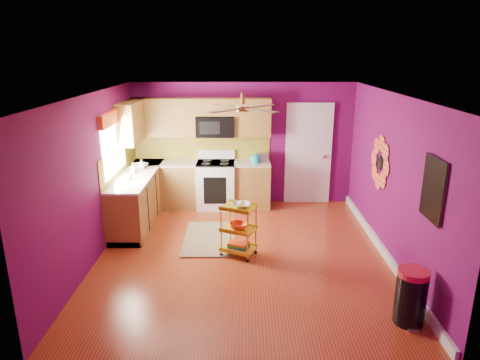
{
  "coord_description": "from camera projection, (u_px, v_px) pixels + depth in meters",
  "views": [
    {
      "loc": [
        0.01,
        -6.15,
        3.1
      ],
      "look_at": [
        -0.04,
        0.4,
        1.11
      ],
      "focal_mm": 32.0,
      "sensor_mm": 36.0,
      "label": 1
    }
  ],
  "objects": [
    {
      "name": "counter_cup",
      "position": [
        129.0,
        177.0,
        7.43
      ],
      "size": [
        0.13,
        0.13,
        0.1
      ],
      "primitive_type": "imported",
      "color": "white",
      "rests_on": "lower_cabinets"
    },
    {
      "name": "counter_dish",
      "position": [
        141.0,
        166.0,
        8.2
      ],
      "size": [
        0.29,
        0.29,
        0.07
      ],
      "primitive_type": "imported",
      "color": "white",
      "rests_on": "lower_cabinets"
    },
    {
      "name": "right_wall_art",
      "position": [
        401.0,
        173.0,
        6.02
      ],
      "size": [
        0.04,
        2.74,
        1.04
      ],
      "color": "black",
      "rests_on": "ground"
    },
    {
      "name": "upper_cabinetry",
      "position": [
        180.0,
        120.0,
        8.35
      ],
      "size": [
        2.8,
        2.3,
        1.26
      ],
      "color": "brown",
      "rests_on": "ground"
    },
    {
      "name": "shag_rug",
      "position": [
        210.0,
        238.0,
        7.33
      ],
      "size": [
        0.89,
        1.43,
        0.02
      ],
      "primitive_type": "cube",
      "rotation": [
        0.0,
        0.0,
        0.02
      ],
      "color": "#301F10",
      "rests_on": "ground"
    },
    {
      "name": "teal_kettle",
      "position": [
        256.0,
        159.0,
        8.52
      ],
      "size": [
        0.18,
        0.18,
        0.21
      ],
      "color": "teal",
      "rests_on": "lower_cabinets"
    },
    {
      "name": "toaster",
      "position": [
        263.0,
        157.0,
        8.68
      ],
      "size": [
        0.22,
        0.15,
        0.18
      ],
      "primitive_type": "cube",
      "color": "beige",
      "rests_on": "lower_cabinets"
    },
    {
      "name": "lower_cabinets",
      "position": [
        175.0,
        192.0,
        8.4
      ],
      "size": [
        2.81,
        2.31,
        0.94
      ],
      "color": "brown",
      "rests_on": "ground"
    },
    {
      "name": "trash_can",
      "position": [
        411.0,
        297.0,
        4.99
      ],
      "size": [
        0.38,
        0.4,
        0.68
      ],
      "color": "black",
      "rests_on": "ground"
    },
    {
      "name": "ground",
      "position": [
        243.0,
        254.0,
        6.78
      ],
      "size": [
        5.0,
        5.0,
        0.0
      ],
      "primitive_type": "plane",
      "color": "maroon",
      "rests_on": "ground"
    },
    {
      "name": "room_envelope",
      "position": [
        245.0,
        154.0,
        6.31
      ],
      "size": [
        4.54,
        5.04,
        2.52
      ],
      "color": "#610B51",
      "rests_on": "ground"
    },
    {
      "name": "soap_bottle_a",
      "position": [
        133.0,
        168.0,
        7.81
      ],
      "size": [
        0.09,
        0.09,
        0.2
      ],
      "primitive_type": "imported",
      "color": "#EA3F72",
      "rests_on": "lower_cabinets"
    },
    {
      "name": "rolling_cart",
      "position": [
        239.0,
        228.0,
        6.62
      ],
      "size": [
        0.61,
        0.54,
        0.91
      ],
      "color": "gold",
      "rests_on": "ground"
    },
    {
      "name": "panel_door",
      "position": [
        308.0,
        155.0,
        8.83
      ],
      "size": [
        0.95,
        0.11,
        2.15
      ],
      "color": "white",
      "rests_on": "ground"
    },
    {
      "name": "ceiling_fan",
      "position": [
        243.0,
        108.0,
        6.31
      ],
      "size": [
        1.01,
        1.01,
        0.26
      ],
      "color": "#BF8C3F",
      "rests_on": "ground"
    },
    {
      "name": "left_window",
      "position": [
        113.0,
        134.0,
        7.3
      ],
      "size": [
        0.08,
        1.35,
        1.08
      ],
      "color": "white",
      "rests_on": "ground"
    },
    {
      "name": "soap_bottle_b",
      "position": [
        141.0,
        164.0,
        8.1
      ],
      "size": [
        0.14,
        0.14,
        0.18
      ],
      "primitive_type": "imported",
      "color": "white",
      "rests_on": "lower_cabinets"
    },
    {
      "name": "electric_range",
      "position": [
        216.0,
        184.0,
        8.72
      ],
      "size": [
        0.76,
        0.66,
        1.13
      ],
      "color": "white",
      "rests_on": "ground"
    }
  ]
}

